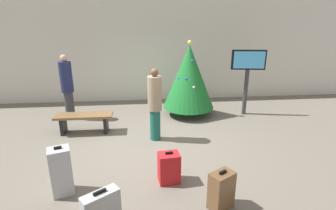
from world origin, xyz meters
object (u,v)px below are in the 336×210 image
Objects in this scene: traveller_1 at (155,103)px; suitcase_2 at (101,210)px; waiting_bench at (84,119)px; suitcase_3 at (221,191)px; suitcase_1 at (61,171)px; traveller_0 at (67,86)px; suitcase_4 at (169,168)px; flight_info_kiosk at (248,69)px; holiday_tree at (189,77)px.

suitcase_2 is (-0.86, -2.66, -0.63)m from traveller_1.
waiting_bench is at bearing 162.01° from traveller_1.
suitcase_3 is at bearing -49.53° from waiting_bench.
suitcase_2 is 1.71m from suitcase_3.
traveller_1 is 2.86m from suitcase_2.
traveller_1 reaches higher than suitcase_1.
suitcase_1 is at bearing 166.29° from suitcase_3.
suitcase_3 is at bearing -51.99° from traveller_0.
suitcase_2 reaches higher than suitcase_4.
suitcase_1 is 1.09m from suitcase_2.
flight_info_kiosk is 5.16m from traveller_0.
traveller_1 is at bearing 49.46° from suitcase_1.
suitcase_1 is 1.74m from suitcase_4.
flight_info_kiosk is 1.38× the size of waiting_bench.
traveller_0 is at bearing 102.50° from suitcase_1.
suitcase_2 is at bearing -131.22° from flight_info_kiosk.
suitcase_2 is at bearing -70.72° from traveller_0.
flight_info_kiosk reaches higher than traveller_0.
suitcase_4 is at bearing -53.31° from traveller_0.
traveller_1 is 1.84m from suitcase_4.
traveller_0 is 4.61m from suitcase_2.
suitcase_3 is (-1.94, -3.94, -1.07)m from flight_info_kiosk.
traveller_1 reaches higher than suitcase_2.
holiday_tree is 3.81× the size of suitcase_2.
suitcase_4 is at bearing -85.33° from traveller_1.
flight_info_kiosk is 3.07× the size of suitcase_3.
holiday_tree is at bearing 74.29° from suitcase_4.
traveller_1 is 2.71× the size of suitcase_3.
holiday_tree is 3.51× the size of suitcase_3.
traveller_1 is (-1.08, -1.61, -0.26)m from holiday_tree.
suitcase_2 is 1.37m from suitcase_4.
suitcase_1 reaches higher than suitcase_3.
traveller_0 is 5.24m from suitcase_3.
suitcase_1 is 1.46× the size of suitcase_4.
holiday_tree is 1.95m from traveller_1.
traveller_1 is 2.03× the size of suitcase_1.
traveller_0 reaches higher than suitcase_2.
suitcase_4 is (1.88, -2.28, -0.09)m from waiting_bench.
suitcase_1 is at bearing -175.39° from suitcase_4.
traveller_0 is 2.88m from traveller_1.
suitcase_1 reaches higher than waiting_bench.
traveller_0 is 3.64m from suitcase_1.
flight_info_kiosk is 5.59m from suitcase_1.
traveller_0 is at bearing 126.69° from suitcase_4.
traveller_0 is 3.18× the size of suitcase_2.
flight_info_kiosk reaches higher than traveller_1.
suitcase_4 is (1.00, 0.94, -0.00)m from suitcase_2.
suitcase_1 is 1.45× the size of suitcase_2.
suitcase_1 is at bearing -77.50° from traveller_0.
traveller_1 is (2.37, -1.65, -0.07)m from traveller_0.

